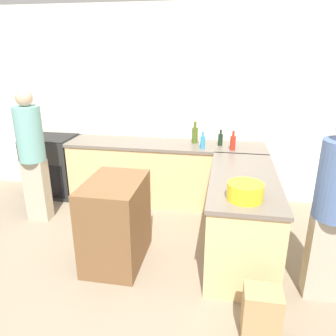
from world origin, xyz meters
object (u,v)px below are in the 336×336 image
at_px(range_oven, 53,166).
at_px(paper_bag, 261,313).
at_px(dish_soap_bottle, 203,142).
at_px(olive_oil_bottle, 195,135).
at_px(person_by_range, 32,152).
at_px(person_at_peninsula, 335,206).
at_px(island_table, 116,222).
at_px(vinegar_bottle_clear, 201,138).
at_px(mixing_bowl, 245,191).
at_px(hot_sauce_bottle, 233,142).
at_px(wine_bottle_dark, 220,139).

bearing_deg(range_oven, paper_bag, -37.68).
relative_size(range_oven, dish_soap_bottle, 4.04).
height_order(olive_oil_bottle, person_by_range, person_by_range).
bearing_deg(person_at_peninsula, range_oven, 154.16).
relative_size(island_table, vinegar_bottle_clear, 3.29).
bearing_deg(person_at_peninsula, mixing_bowl, 178.95).
bearing_deg(mixing_bowl, hot_sauce_bottle, 93.59).
height_order(island_table, wine_bottle_dark, wine_bottle_dark).
height_order(hot_sauce_bottle, paper_bag, hot_sauce_bottle).
distance_m(mixing_bowl, person_by_range, 2.68).
bearing_deg(person_by_range, paper_bag, -28.12).
height_order(hot_sauce_bottle, olive_oil_bottle, olive_oil_bottle).
xyz_separation_m(vinegar_bottle_clear, person_at_peninsula, (1.24, -1.64, -0.10)).
relative_size(wine_bottle_dark, person_at_peninsula, 0.13).
bearing_deg(wine_bottle_dark, mixing_bowl, -81.37).
xyz_separation_m(island_table, olive_oil_bottle, (0.63, 1.59, 0.56)).
distance_m(person_by_range, paper_bag, 3.13).
bearing_deg(wine_bottle_dark, dish_soap_bottle, -138.88).
height_order(range_oven, dish_soap_bottle, dish_soap_bottle).
distance_m(vinegar_bottle_clear, person_at_peninsula, 2.06).
xyz_separation_m(wine_bottle_dark, person_at_peninsula, (0.99, -1.71, -0.08)).
xyz_separation_m(mixing_bowl, person_by_range, (-2.54, 0.87, -0.04)).
height_order(olive_oil_bottle, dish_soap_bottle, olive_oil_bottle).
bearing_deg(island_table, paper_bag, -27.95).
distance_m(hot_sauce_bottle, dish_soap_bottle, 0.39).
bearing_deg(person_by_range, island_table, -28.29).
distance_m(mixing_bowl, olive_oil_bottle, 1.86).
distance_m(wine_bottle_dark, dish_soap_bottle, 0.29).
bearing_deg(vinegar_bottle_clear, person_by_range, -159.41).
distance_m(vinegar_bottle_clear, dish_soap_bottle, 0.13).
bearing_deg(mixing_bowl, island_table, 172.16).
relative_size(person_at_peninsula, paper_bag, 4.00).
distance_m(island_table, olive_oil_bottle, 1.80).
bearing_deg(wine_bottle_dark, island_table, -122.92).
distance_m(hot_sauce_bottle, vinegar_bottle_clear, 0.43).
xyz_separation_m(mixing_bowl, olive_oil_bottle, (-0.61, 1.76, 0.04)).
xyz_separation_m(vinegar_bottle_clear, olive_oil_bottle, (-0.10, 0.13, 0.01)).
height_order(island_table, mixing_bowl, mixing_bowl).
distance_m(olive_oil_bottle, wine_bottle_dark, 0.36).
bearing_deg(person_at_peninsula, dish_soap_bottle, 128.58).
distance_m(person_at_peninsula, paper_bag, 1.05).
height_order(hot_sauce_bottle, person_by_range, person_by_range).
relative_size(olive_oil_bottle, person_by_range, 0.18).
distance_m(range_oven, paper_bag, 3.67).
distance_m(olive_oil_bottle, dish_soap_bottle, 0.29).
height_order(wine_bottle_dark, person_at_peninsula, person_at_peninsula).
relative_size(olive_oil_bottle, person_at_peninsula, 0.18).
relative_size(hot_sauce_bottle, person_at_peninsula, 0.15).
bearing_deg(person_at_peninsula, hot_sauce_bottle, 118.46).
height_order(mixing_bowl, olive_oil_bottle, olive_oil_bottle).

